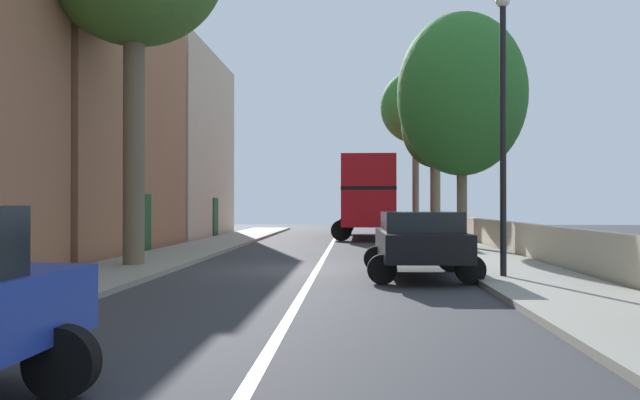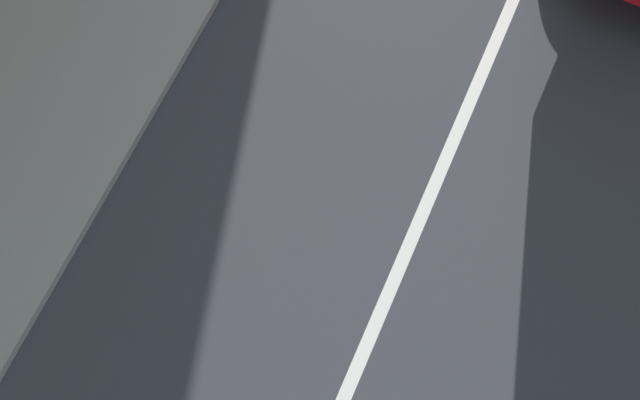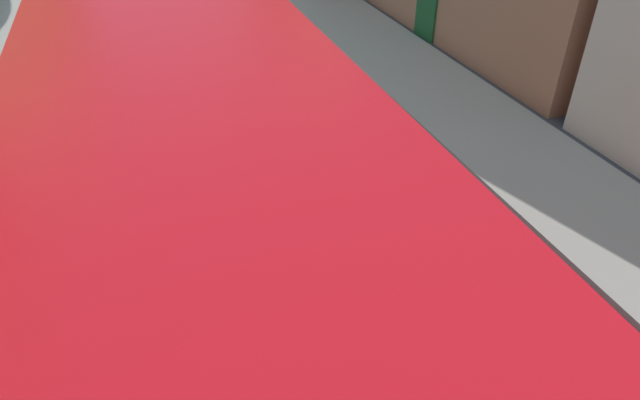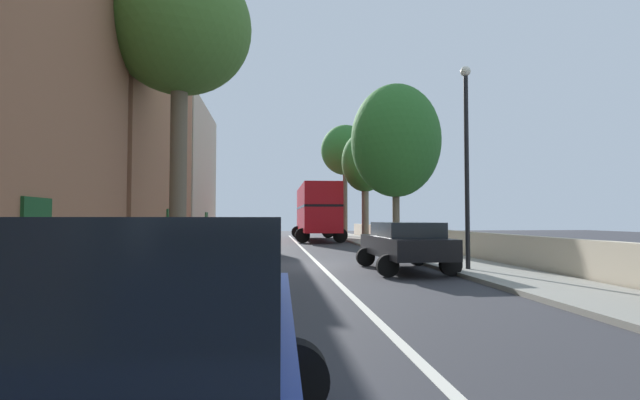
{
  "view_description": "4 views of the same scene",
  "coord_description": "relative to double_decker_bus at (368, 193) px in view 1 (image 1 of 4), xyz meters",
  "views": [
    {
      "loc": [
        0.98,
        -17.48,
        1.68
      ],
      "look_at": [
        -0.21,
        5.75,
        1.88
      ],
      "focal_mm": 37.47,
      "sensor_mm": 36.0,
      "label": 1
    },
    {
      "loc": [
        -0.56,
        7.57,
        6.26
      ],
      "look_at": [
        -1.06,
        8.65,
        1.41
      ],
      "focal_mm": 29.51,
      "sensor_mm": 36.0,
      "label": 2
    },
    {
      "loc": [
        1.99,
        20.56,
        5.57
      ],
      "look_at": [
        -0.03,
        14.85,
        1.34
      ],
      "focal_mm": 31.08,
      "sensor_mm": 36.0,
      "label": 3
    },
    {
      "loc": [
        -1.74,
        -15.64,
        1.68
      ],
      "look_at": [
        0.62,
        5.78,
        2.55
      ],
      "focal_mm": 25.06,
      "sensor_mm": 36.0,
      "label": 4
    }
  ],
  "objects": [
    {
      "name": "parked_car_black_right_0",
      "position": [
        0.8,
        -19.72,
        -1.45
      ],
      "size": [
        2.55,
        4.6,
        1.54
      ],
      "color": "black",
      "rests_on": "ground"
    },
    {
      "name": "double_decker_bus",
      "position": [
        0.0,
        0.0,
        0.0
      ],
      "size": [
        3.66,
        10.74,
        4.06
      ],
      "color": "red",
      "rests_on": "ground"
    },
    {
      "name": "road_centre_line",
      "position": [
        -1.7,
        -17.93,
        -2.35
      ],
      "size": [
        0.16,
        54.0,
        0.01
      ],
      "primitive_type": "cube",
      "color": "silver",
      "rests_on": "ground"
    },
    {
      "name": "terraced_houses_left",
      "position": [
        -10.2,
        -17.31,
        2.36
      ],
      "size": [
        4.07,
        47.52,
        9.85
      ],
      "color": "#9E6647",
      "rests_on": "ground"
    },
    {
      "name": "sidewalk_left",
      "position": [
        -6.6,
        -17.93,
        -2.29
      ],
      "size": [
        2.6,
        60.0,
        0.12
      ],
      "primitive_type": "cube",
      "color": "gray",
      "rests_on": "ground"
    },
    {
      "name": "street_tree_right_3",
      "position": [
        3.39,
        -9.7,
        3.58
      ],
      "size": [
        4.93,
        4.93,
        8.95
      ],
      "color": "brown",
      "rests_on": "sidewalk_right"
    },
    {
      "name": "street_tree_right_5",
      "position": [
        2.92,
        4.34,
        5.15
      ],
      "size": [
        4.17,
        4.17,
        9.6
      ],
      "color": "brown",
      "rests_on": "sidewalk_right"
    },
    {
      "name": "street_tree_right_1",
      "position": [
        3.31,
        -2.05,
        3.32
      ],
      "size": [
        3.39,
        3.39,
        7.81
      ],
      "color": "#7A6B56",
      "rests_on": "sidewalk_right"
    },
    {
      "name": "sidewalk_right",
      "position": [
        3.2,
        -17.93,
        -2.29
      ],
      "size": [
        2.6,
        60.0,
        0.12
      ],
      "primitive_type": "cube",
      "color": "gray",
      "rests_on": "ground"
    },
    {
      "name": "lamppost_right",
      "position": [
        2.6,
        -20.38,
        1.45
      ],
      "size": [
        0.32,
        0.32,
        6.31
      ],
      "color": "black",
      "rests_on": "sidewalk_right"
    },
    {
      "name": "ground_plane",
      "position": [
        -1.7,
        -17.93,
        -2.35
      ],
      "size": [
        84.0,
        84.0,
        0.0
      ],
      "primitive_type": "plane",
      "color": "#333338"
    },
    {
      "name": "boundary_wall_right",
      "position": [
        4.75,
        -17.93,
        -1.79
      ],
      "size": [
        0.36,
        54.0,
        1.12
      ],
      "primitive_type": "cube",
      "color": "beige",
      "rests_on": "ground"
    }
  ]
}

